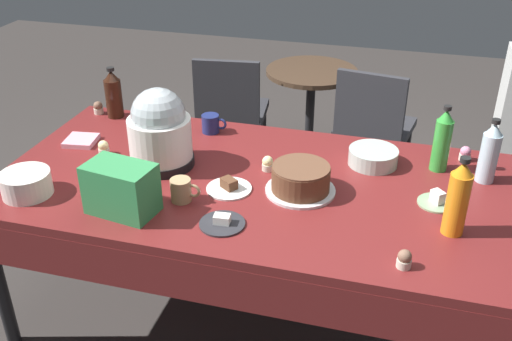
# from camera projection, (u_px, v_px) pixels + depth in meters

# --- Properties ---
(ground) EXTENTS (9.00, 9.00, 0.00)m
(ground) POSITION_uv_depth(u_px,v_px,m) (256.00, 314.00, 2.84)
(ground) COLOR #383330
(potluck_table) EXTENTS (2.20, 1.10, 0.75)m
(potluck_table) POSITION_uv_depth(u_px,v_px,m) (256.00, 193.00, 2.51)
(potluck_table) COLOR maroon
(potluck_table) RESTS_ON ground
(frosted_layer_cake) EXTENTS (0.29, 0.29, 0.12)m
(frosted_layer_cake) POSITION_uv_depth(u_px,v_px,m) (301.00, 180.00, 2.38)
(frosted_layer_cake) COLOR silver
(frosted_layer_cake) RESTS_ON potluck_table
(slow_cooker) EXTENTS (0.29, 0.29, 0.36)m
(slow_cooker) POSITION_uv_depth(u_px,v_px,m) (160.00, 131.00, 2.53)
(slow_cooker) COLOR black
(slow_cooker) RESTS_ON potluck_table
(glass_salad_bowl) EXTENTS (0.22, 0.22, 0.07)m
(glass_salad_bowl) POSITION_uv_depth(u_px,v_px,m) (373.00, 157.00, 2.59)
(glass_salad_bowl) COLOR #B2C6BC
(glass_salad_bowl) RESTS_ON potluck_table
(ceramic_snack_bowl) EXTENTS (0.20, 0.20, 0.10)m
(ceramic_snack_bowl) POSITION_uv_depth(u_px,v_px,m) (26.00, 184.00, 2.36)
(ceramic_snack_bowl) COLOR silver
(ceramic_snack_bowl) RESTS_ON potluck_table
(dessert_plate_sage) EXTENTS (0.15, 0.15, 0.06)m
(dessert_plate_sage) POSITION_uv_depth(u_px,v_px,m) (437.00, 201.00, 2.31)
(dessert_plate_sage) COLOR #8CA87F
(dessert_plate_sage) RESTS_ON potluck_table
(dessert_plate_white) EXTENTS (0.19, 0.19, 0.05)m
(dessert_plate_white) POSITION_uv_depth(u_px,v_px,m) (229.00, 187.00, 2.41)
(dessert_plate_white) COLOR white
(dessert_plate_white) RESTS_ON potluck_table
(dessert_plate_charcoal) EXTENTS (0.17, 0.17, 0.04)m
(dessert_plate_charcoal) POSITION_uv_depth(u_px,v_px,m) (222.00, 222.00, 2.19)
(dessert_plate_charcoal) COLOR #2D2D33
(dessert_plate_charcoal) RESTS_ON potluck_table
(cupcake_lemon) EXTENTS (0.05, 0.05, 0.07)m
(cupcake_lemon) POSITION_uv_depth(u_px,v_px,m) (465.00, 154.00, 2.63)
(cupcake_lemon) COLOR beige
(cupcake_lemon) RESTS_ON potluck_table
(cupcake_berry) EXTENTS (0.05, 0.05, 0.07)m
(cupcake_berry) POSITION_uv_depth(u_px,v_px,m) (104.00, 148.00, 2.68)
(cupcake_berry) COLOR beige
(cupcake_berry) RESTS_ON potluck_table
(cupcake_rose) EXTENTS (0.05, 0.05, 0.07)m
(cupcake_rose) POSITION_uv_depth(u_px,v_px,m) (268.00, 164.00, 2.55)
(cupcake_rose) COLOR beige
(cupcake_rose) RESTS_ON potluck_table
(cupcake_mint) EXTENTS (0.05, 0.05, 0.07)m
(cupcake_mint) POSITION_uv_depth(u_px,v_px,m) (404.00, 259.00, 1.96)
(cupcake_mint) COLOR beige
(cupcake_mint) RESTS_ON potluck_table
(cupcake_cocoa) EXTENTS (0.05, 0.05, 0.07)m
(cupcake_cocoa) POSITION_uv_depth(u_px,v_px,m) (98.00, 108.00, 3.09)
(cupcake_cocoa) COLOR beige
(cupcake_cocoa) RESTS_ON potluck_table
(soda_bottle_lime_soda) EXTENTS (0.07, 0.07, 0.30)m
(soda_bottle_lime_soda) POSITION_uv_depth(u_px,v_px,m) (442.00, 141.00, 2.50)
(soda_bottle_lime_soda) COLOR green
(soda_bottle_lime_soda) RESTS_ON potluck_table
(soda_bottle_water) EXTENTS (0.08, 0.08, 0.28)m
(soda_bottle_water) POSITION_uv_depth(u_px,v_px,m) (489.00, 153.00, 2.42)
(soda_bottle_water) COLOR silver
(soda_bottle_water) RESTS_ON potluck_table
(soda_bottle_orange_juice) EXTENTS (0.08, 0.08, 0.31)m
(soda_bottle_orange_juice) POSITION_uv_depth(u_px,v_px,m) (458.00, 199.00, 2.08)
(soda_bottle_orange_juice) COLOR orange
(soda_bottle_orange_juice) RESTS_ON potluck_table
(soda_bottle_cola) EXTENTS (0.09, 0.09, 0.27)m
(soda_bottle_cola) POSITION_uv_depth(u_px,v_px,m) (113.00, 94.00, 3.02)
(soda_bottle_cola) COLOR #33190F
(soda_bottle_cola) RESTS_ON potluck_table
(coffee_mug_tan) EXTENTS (0.12, 0.08, 0.09)m
(coffee_mug_tan) POSITION_uv_depth(u_px,v_px,m) (182.00, 190.00, 2.32)
(coffee_mug_tan) COLOR tan
(coffee_mug_tan) RESTS_ON potluck_table
(coffee_mug_navy) EXTENTS (0.13, 0.09, 0.09)m
(coffee_mug_navy) POSITION_uv_depth(u_px,v_px,m) (211.00, 124.00, 2.88)
(coffee_mug_navy) COLOR navy
(coffee_mug_navy) RESTS_ON potluck_table
(soda_carton) EXTENTS (0.28, 0.20, 0.20)m
(soda_carton) POSITION_uv_depth(u_px,v_px,m) (121.00, 189.00, 2.23)
(soda_carton) COLOR #338C4C
(soda_carton) RESTS_ON potluck_table
(paper_napkin_stack) EXTENTS (0.16, 0.16, 0.02)m
(paper_napkin_stack) POSITION_uv_depth(u_px,v_px,m) (81.00, 141.00, 2.79)
(paper_napkin_stack) COLOR pink
(paper_napkin_stack) RESTS_ON potluck_table
(maroon_chair_left) EXTENTS (0.49, 0.49, 0.85)m
(maroon_chair_left) POSITION_uv_depth(u_px,v_px,m) (231.00, 107.00, 3.85)
(maroon_chair_left) COLOR #333338
(maroon_chair_left) RESTS_ON ground
(maroon_chair_right) EXTENTS (0.51, 0.51, 0.85)m
(maroon_chair_right) POSITION_uv_depth(u_px,v_px,m) (373.00, 123.00, 3.63)
(maroon_chair_right) COLOR #333338
(maroon_chair_right) RESTS_ON ground
(round_cafe_table) EXTENTS (0.60, 0.60, 0.72)m
(round_cafe_table) POSITION_uv_depth(u_px,v_px,m) (310.00, 101.00, 3.92)
(round_cafe_table) COLOR #473323
(round_cafe_table) RESTS_ON ground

